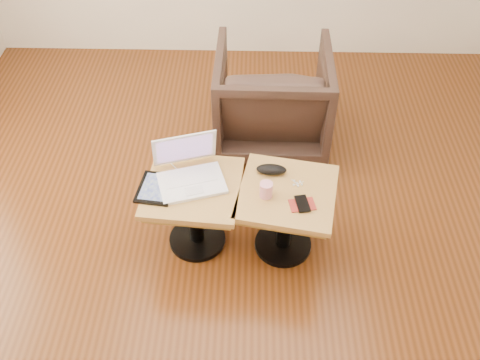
{
  "coord_description": "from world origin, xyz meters",
  "views": [
    {
      "loc": [
        0.05,
        -2.14,
        2.6
      ],
      "look_at": [
        -0.0,
        -0.02,
        0.53
      ],
      "focal_mm": 40.0,
      "sensor_mm": 36.0,
      "label": 1
    }
  ],
  "objects_px": {
    "side_table_right": "(286,206)",
    "side_table_left": "(194,200)",
    "striped_cup": "(266,190)",
    "armchair": "(272,98)",
    "laptop": "(189,172)"
  },
  "relations": [
    {
      "from": "laptop",
      "to": "striped_cup",
      "type": "distance_m",
      "value": 0.45
    },
    {
      "from": "side_table_right",
      "to": "side_table_left",
      "type": "bearing_deg",
      "value": -172.49
    },
    {
      "from": "side_table_right",
      "to": "armchair",
      "type": "height_order",
      "value": "armchair"
    },
    {
      "from": "striped_cup",
      "to": "armchair",
      "type": "bearing_deg",
      "value": 86.89
    },
    {
      "from": "side_table_right",
      "to": "laptop",
      "type": "bearing_deg",
      "value": -178.4
    },
    {
      "from": "side_table_left",
      "to": "armchair",
      "type": "height_order",
      "value": "armchair"
    },
    {
      "from": "side_table_left",
      "to": "side_table_right",
      "type": "distance_m",
      "value": 0.53
    },
    {
      "from": "side_table_right",
      "to": "striped_cup",
      "type": "height_order",
      "value": "striped_cup"
    },
    {
      "from": "side_table_left",
      "to": "side_table_right",
      "type": "relative_size",
      "value": 0.93
    },
    {
      "from": "laptop",
      "to": "striped_cup",
      "type": "bearing_deg",
      "value": -33.62
    },
    {
      "from": "laptop",
      "to": "striped_cup",
      "type": "xyz_separation_m",
      "value": [
        0.43,
        -0.13,
        -0.01
      ]
    },
    {
      "from": "laptop",
      "to": "striped_cup",
      "type": "height_order",
      "value": "laptop"
    },
    {
      "from": "laptop",
      "to": "armchair",
      "type": "relative_size",
      "value": 0.54
    },
    {
      "from": "side_table_left",
      "to": "armchair",
      "type": "relative_size",
      "value": 0.71
    },
    {
      "from": "laptop",
      "to": "armchair",
      "type": "xyz_separation_m",
      "value": [
        0.49,
        0.95,
        -0.16
      ]
    }
  ]
}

